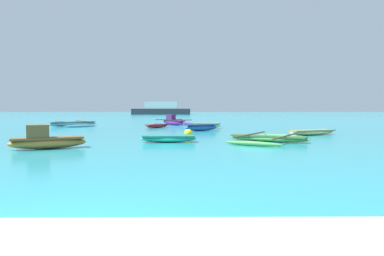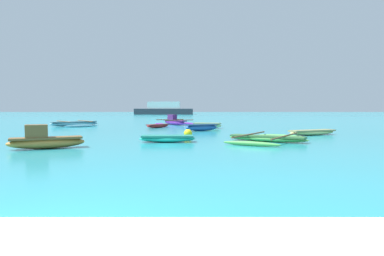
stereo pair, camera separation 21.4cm
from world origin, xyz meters
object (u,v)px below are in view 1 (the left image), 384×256
object	(u,v)px
moored_boat_8	(46,140)
distant_ferry	(161,109)
moored_boat_2	(157,126)
moored_boat_0	(206,125)
moored_boat_7	(168,138)
moored_boat_1	(268,138)
moored_boat_4	(201,127)
moored_boat_6	(312,132)
moored_boat_3	(173,122)
mooring_buoy_0	(188,133)
moored_boat_5	(73,124)

from	to	relation	value
moored_boat_8	distant_ferry	world-z (taller)	distant_ferry
moored_boat_8	moored_boat_2	bearing A→B (deg)	52.98
moored_boat_0	moored_boat_7	bearing A→B (deg)	-84.64
moored_boat_1	moored_boat_4	distance (m)	7.78
moored_boat_1	moored_boat_6	xyz separation A→B (m)	(3.42, 3.75, 0.02)
moored_boat_3	moored_boat_8	xyz separation A→B (m)	(-4.05, -18.08, 0.02)
moored_boat_4	mooring_buoy_0	world-z (taller)	moored_boat_4
moored_boat_8	moored_boat_6	bearing A→B (deg)	2.53
moored_boat_1	moored_boat_7	size ratio (longest dim) A/B	1.95
moored_boat_0	moored_boat_5	xyz separation A→B (m)	(-11.22, 3.06, -0.02)
moored_boat_1	moored_boat_5	xyz separation A→B (m)	(-13.55, 13.29, 0.06)
distant_ferry	moored_boat_2	bearing A→B (deg)	-85.81
moored_boat_8	distant_ferry	xyz separation A→B (m)	(-0.80, 65.49, 0.87)
moored_boat_6	mooring_buoy_0	bearing A→B (deg)	167.41
moored_boat_3	moored_boat_6	size ratio (longest dim) A/B	1.18
moored_boat_3	moored_boat_4	size ratio (longest dim) A/B	1.61
moored_boat_8	mooring_buoy_0	world-z (taller)	moored_boat_8
moored_boat_4	moored_boat_6	xyz separation A→B (m)	(6.27, -3.49, -0.08)
moored_boat_0	moored_boat_5	world-z (taller)	moored_boat_5
moored_boat_8	distant_ferry	distance (m)	65.50
moored_boat_8	mooring_buoy_0	size ratio (longest dim) A/B	6.47
moored_boat_4	distant_ferry	size ratio (longest dim) A/B	0.18
moored_boat_0	moored_boat_8	size ratio (longest dim) A/B	0.82
moored_boat_5	moored_boat_6	xyz separation A→B (m)	(16.97, -9.54, -0.04)
moored_boat_2	moored_boat_8	bearing A→B (deg)	-151.18
moored_boat_0	moored_boat_3	size ratio (longest dim) A/B	0.62
moored_boat_0	moored_boat_2	world-z (taller)	moored_boat_0
moored_boat_6	mooring_buoy_0	world-z (taller)	mooring_buoy_0
moored_boat_3	moored_boat_6	bearing A→B (deg)	6.31
moored_boat_4	moored_boat_7	bearing A→B (deg)	-124.60
moored_boat_3	distant_ferry	bearing A→B (deg)	155.80
mooring_buoy_0	moored_boat_1	bearing A→B (deg)	-31.85
moored_boat_4	moored_boat_5	size ratio (longest dim) A/B	0.50
moored_boat_7	mooring_buoy_0	world-z (taller)	mooring_buoy_0
moored_boat_2	distant_ferry	distance (m)	51.96
moored_boat_6	moored_boat_5	bearing A→B (deg)	126.60
moored_boat_5	distant_ferry	size ratio (longest dim) A/B	0.35
moored_boat_1	mooring_buoy_0	distance (m)	4.37
moored_boat_3	moored_boat_2	bearing A→B (deg)	-43.60
moored_boat_2	moored_boat_4	world-z (taller)	moored_boat_4
moored_boat_1	distant_ferry	distance (m)	63.56
moored_boat_8	mooring_buoy_0	distance (m)	7.43
moored_boat_0	moored_boat_2	size ratio (longest dim) A/B	1.16
moored_boat_3	moored_boat_4	bearing A→B (deg)	-14.39
moored_boat_0	moored_boat_6	distance (m)	8.66
moored_boat_6	distant_ferry	size ratio (longest dim) A/B	0.24
moored_boat_0	mooring_buoy_0	world-z (taller)	mooring_buoy_0
moored_boat_7	moored_boat_0	bearing A→B (deg)	74.65
moored_boat_6	distant_ferry	distance (m)	60.53
moored_boat_1	moored_boat_2	xyz separation A→B (m)	(-6.18, 10.95, 0.01)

